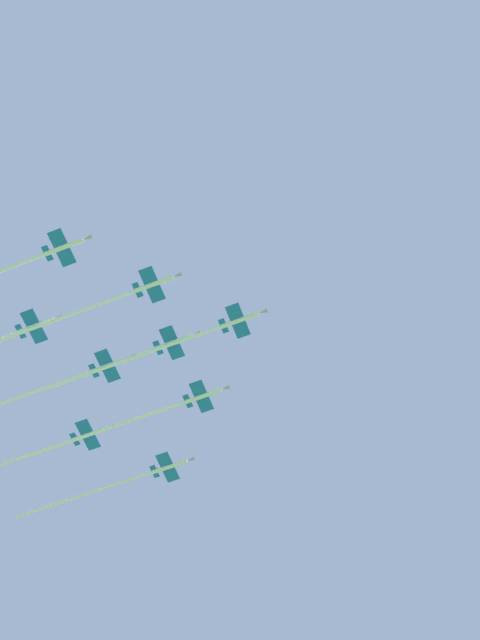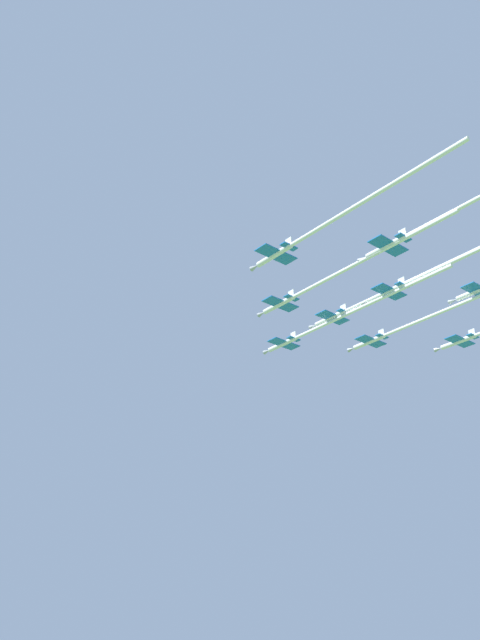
% 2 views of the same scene
% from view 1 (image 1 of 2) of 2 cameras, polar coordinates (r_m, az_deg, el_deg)
% --- Properties ---
extents(jet_lead, '(56.45, 32.86, 2.78)m').
position_cam_1_polar(jet_lead, '(184.80, -5.13, -1.81)').
color(jet_lead, white).
extents(jet_port_inner, '(53.15, 31.00, 2.78)m').
position_cam_1_polar(jet_port_inner, '(194.80, -7.45, -7.71)').
color(jet_port_inner, white).
extents(jet_starboard_inner, '(46.81, 27.43, 2.78)m').
position_cam_1_polar(jet_starboard_inner, '(182.98, -10.80, 1.58)').
color(jet_starboard_inner, white).
extents(jet_port_outer, '(49.37, 28.87, 2.78)m').
position_cam_1_polar(jet_port_outer, '(189.68, -9.41, -3.20)').
color(jet_port_outer, white).
extents(jet_starboard_outer, '(50.01, 29.23, 2.78)m').
position_cam_1_polar(jet_starboard_outer, '(206.59, -9.61, -13.04)').
color(jet_starboard_outer, white).
extents(jet_port_trail, '(60.55, 35.16, 2.78)m').
position_cam_1_polar(jet_port_trail, '(197.99, -15.87, -5.44)').
color(jet_port_trail, white).
extents(jet_starboard_trail, '(50.45, 29.48, 2.78)m').
position_cam_1_polar(jet_starboard_trail, '(206.94, -15.96, -10.29)').
color(jet_starboard_trail, white).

